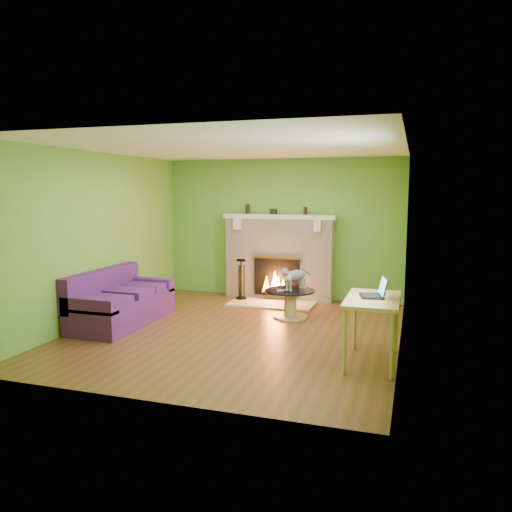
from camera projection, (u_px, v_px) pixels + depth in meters
The scene contains 22 objects.
floor at pixel (237, 332), 7.17m from camera, with size 5.00×5.00×0.00m, color #573618.
ceiling at pixel (236, 148), 6.83m from camera, with size 5.00×5.00×0.00m, color white.
wall_back at pixel (282, 229), 9.36m from camera, with size 5.00×5.00×0.00m, color #659832.
wall_front at pixel (145, 268), 4.64m from camera, with size 5.00×5.00×0.00m, color #659832.
wall_left at pixel (99, 237), 7.68m from camera, with size 5.00×5.00×0.00m, color #659832.
wall_right at pixel (403, 247), 6.32m from camera, with size 5.00×5.00×0.00m, color #659832.
window_frame at pixel (401, 234), 5.44m from camera, with size 1.20×1.20×0.00m, color silver.
window_pane at pixel (400, 233), 5.45m from camera, with size 1.06×1.06×0.00m, color white.
fireplace at pixel (279, 258), 9.26m from camera, with size 2.10×0.46×1.58m.
hearth at pixel (271, 304), 8.87m from camera, with size 1.50×0.75×0.03m, color beige.
mantel at pixel (279, 217), 9.14m from camera, with size 2.10×0.28×0.08m, color beige.
sofa at pixel (120, 303), 7.59m from camera, with size 0.86×1.82×0.82m.
coffee_table at pixel (290, 301), 7.95m from camera, with size 0.79×0.79×0.45m.
desk at pixel (373, 306), 5.80m from camera, with size 0.61×1.05×0.78m.
cat at pixel (296, 278), 7.93m from camera, with size 0.22×0.60×0.38m, color slate, non-canonical shape.
remote_silver at pixel (282, 290), 7.85m from camera, with size 0.17×0.04×0.02m, color gray.
remote_black at pixel (289, 292), 7.75m from camera, with size 0.16×0.04×0.02m, color black.
laptop at pixel (372, 286), 5.83m from camera, with size 0.29×0.33×0.25m, color black, non-canonical shape.
fire_tools at pixel (241, 279), 9.15m from camera, with size 0.20×0.20×0.75m, color black, non-canonical shape.
mantel_vase_left at pixel (248, 209), 9.34m from camera, with size 0.08×0.08×0.18m, color black.
mantel_vase_right at pixel (305, 211), 9.01m from camera, with size 0.07×0.07×0.14m, color black.
mantel_box at pixel (273, 211), 9.19m from camera, with size 0.12×0.08×0.10m, color black.
Camera 1 is at (2.38, -6.55, 2.02)m, focal length 35.00 mm.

